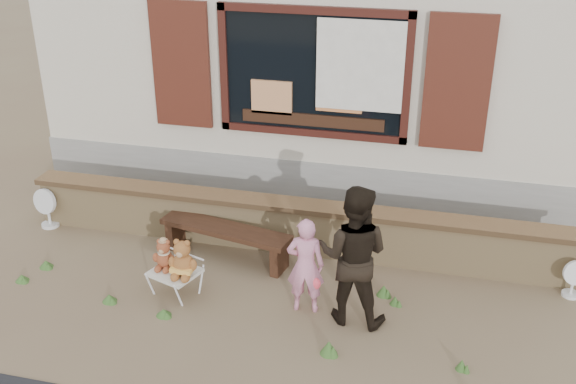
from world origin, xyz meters
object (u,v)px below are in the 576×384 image
(teddy_bear_left, at_px, (164,253))
(child, at_px, (305,265))
(bench, at_px, (225,236))
(adult, at_px, (353,255))
(teddy_bear_right, at_px, (183,257))
(folding_chair, at_px, (175,273))

(teddy_bear_left, xyz_separation_m, child, (1.63, 0.02, 0.07))
(bench, xyz_separation_m, adult, (1.71, -0.87, 0.47))
(child, distance_m, adult, 0.57)
(teddy_bear_left, height_order, adult, adult)
(teddy_bear_right, height_order, child, child)
(teddy_bear_left, xyz_separation_m, teddy_bear_right, (0.26, -0.09, 0.04))
(teddy_bear_right, distance_m, child, 1.37)
(adult, bearing_deg, bench, -23.01)
(bench, distance_m, child, 1.47)
(teddy_bear_left, bearing_deg, folding_chair, 0.00)
(bench, height_order, child, child)
(folding_chair, bearing_deg, child, 21.68)
(bench, bearing_deg, teddy_bear_right, -88.63)
(teddy_bear_right, bearing_deg, child, 23.85)
(bench, bearing_deg, child, -23.00)
(teddy_bear_left, xyz_separation_m, adult, (2.15, -0.02, 0.29))
(teddy_bear_left, relative_size, child, 0.33)
(folding_chair, xyz_separation_m, adult, (2.02, 0.02, 0.51))
(folding_chair, bearing_deg, teddy_bear_right, -0.00)
(bench, relative_size, adult, 1.10)
(bench, bearing_deg, adult, -15.23)
(teddy_bear_left, bearing_deg, bench, 81.93)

